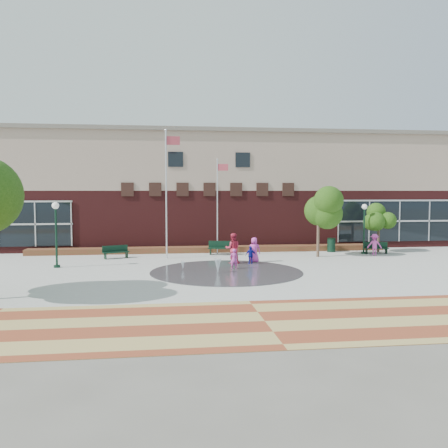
{
  "coord_description": "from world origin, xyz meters",
  "views": [
    {
      "loc": [
        -3.42,
        -22.67,
        4.48
      ],
      "look_at": [
        0.0,
        4.0,
        2.6
      ],
      "focal_mm": 38.0,
      "sensor_mm": 36.0,
      "label": 1
    }
  ],
  "objects": [
    {
      "name": "lamp_right",
      "position": [
        10.69,
        9.23,
        2.21
      ],
      "size": [
        0.38,
        0.38,
        3.56
      ],
      "color": "black",
      "rests_on": "ground"
    },
    {
      "name": "flagpole_left",
      "position": [
        -3.18,
        8.72,
        4.74
      ],
      "size": [
        1.0,
        0.16,
        8.52
      ],
      "rotation": [
        0.0,
        0.0,
        0.06
      ],
      "color": "silver",
      "rests_on": "ground"
    },
    {
      "name": "ground",
      "position": [
        0.0,
        0.0,
        0.0
      ],
      "size": [
        120.0,
        120.0,
        0.0
      ],
      "primitive_type": "plane",
      "color": "#666056",
      "rests_on": "ground"
    },
    {
      "name": "water_jet_b",
      "position": [
        -2.36,
        3.84,
        0.0
      ],
      "size": [
        0.22,
        0.22,
        0.49
      ],
      "primitive_type": "cone",
      "rotation": [
        3.14,
        0.0,
        0.0
      ],
      "color": "white",
      "rests_on": "ground"
    },
    {
      "name": "adult_red",
      "position": [
        0.79,
        5.94,
        0.94
      ],
      "size": [
        0.97,
        0.78,
        1.88
      ],
      "primitive_type": "imported",
      "rotation": [
        0.0,
        0.0,
        3.06
      ],
      "color": "#CC2B48",
      "rests_on": "ground"
    },
    {
      "name": "tree_small_right",
      "position": [
        12.15,
        10.03,
        2.52
      ],
      "size": [
        2.02,
        2.02,
        3.45
      ],
      "color": "#463328",
      "rests_on": "ground"
    },
    {
      "name": "child_blue",
      "position": [
        1.83,
        5.51,
        0.56
      ],
      "size": [
        0.67,
        0.29,
        1.13
      ],
      "primitive_type": "imported",
      "rotation": [
        0.0,
        0.0,
        3.16
      ],
      "color": "#141C9D",
      "rests_on": "ground"
    },
    {
      "name": "adult_pink",
      "position": [
        2.2,
        6.26,
        0.79
      ],
      "size": [
        0.82,
        0.57,
        1.59
      ],
      "primitive_type": "imported",
      "rotation": [
        0.0,
        0.0,
        3.05
      ],
      "color": "#D33DAE",
      "rests_on": "ground"
    },
    {
      "name": "flagpole_right",
      "position": [
        0.41,
        10.59,
        3.78
      ],
      "size": [
        0.83,
        0.17,
        6.76
      ],
      "rotation": [
        0.0,
        0.0,
        -0.12
      ],
      "color": "silver",
      "rests_on": "ground"
    },
    {
      "name": "bench_right",
      "position": [
        11.6,
        9.16,
        0.27
      ],
      "size": [
        1.72,
        0.74,
        0.84
      ],
      "rotation": [
        0.0,
        0.0,
        -0.17
      ],
      "color": "black",
      "rests_on": "ground"
    },
    {
      "name": "splash_pad",
      "position": [
        0.0,
        3.0,
        0.0
      ],
      "size": [
        8.4,
        8.4,
        0.01
      ],
      "primitive_type": "cylinder",
      "color": "#383A3D",
      "rests_on": "ground"
    },
    {
      "name": "tree_mid",
      "position": [
        6.96,
        8.15,
        3.41
      ],
      "size": [
        2.77,
        2.77,
        4.68
      ],
      "color": "#463328",
      "rests_on": "ground"
    },
    {
      "name": "bench_left",
      "position": [
        -6.57,
        9.12,
        0.28
      ],
      "size": [
        1.78,
        1.1,
        0.87
      ],
      "rotation": [
        0.0,
        0.0,
        0.39
      ],
      "color": "black",
      "rests_on": "ground"
    },
    {
      "name": "plaza_concrete",
      "position": [
        0.0,
        4.0,
        0.0
      ],
      "size": [
        46.0,
        18.0,
        0.01
      ],
      "primitive_type": "cube",
      "color": "#A8A8A0",
      "rests_on": "ground"
    },
    {
      "name": "paver_band",
      "position": [
        0.0,
        -7.0,
        0.0
      ],
      "size": [
        46.0,
        6.0,
        0.01
      ],
      "primitive_type": "cube",
      "color": "brown",
      "rests_on": "ground"
    },
    {
      "name": "library_building",
      "position": [
        0.0,
        17.48,
        4.64
      ],
      "size": [
        44.4,
        10.4,
        9.2
      ],
      "color": "#4D1A1A",
      "rests_on": "ground"
    },
    {
      "name": "bench_mid",
      "position": [
        0.63,
        10.07,
        0.31
      ],
      "size": [
        1.99,
        0.93,
        0.97
      ],
      "rotation": [
        0.0,
        0.0,
        -0.21
      ],
      "color": "black",
      "rests_on": "ground"
    },
    {
      "name": "lamp_left",
      "position": [
        -9.61,
        5.72,
        2.39
      ],
      "size": [
        0.41,
        0.41,
        3.84
      ],
      "color": "black",
      "rests_on": "ground"
    },
    {
      "name": "trash_can",
      "position": [
        8.78,
        10.56,
        0.52
      ],
      "size": [
        0.63,
        0.63,
        1.03
      ],
      "color": "black",
      "rests_on": "ground"
    },
    {
      "name": "flower_bed",
      "position": [
        0.0,
        11.6,
        0.0
      ],
      "size": [
        26.0,
        1.2,
        0.4
      ],
      "primitive_type": "cube",
      "color": "maroon",
      "rests_on": "ground"
    },
    {
      "name": "water_jet_a",
      "position": [
        -0.51,
        2.67,
        0.0
      ],
      "size": [
        0.39,
        0.39,
        0.77
      ],
      "primitive_type": "cone",
      "rotation": [
        3.14,
        0.0,
        0.0
      ],
      "color": "white",
      "rests_on": "ground"
    },
    {
      "name": "person_bench",
      "position": [
        11.08,
        8.35,
        0.76
      ],
      "size": [
        1.12,
        0.89,
        1.51
      ],
      "primitive_type": "imported",
      "rotation": [
        0.0,
        0.0,
        2.75
      ],
      "color": "#D745B0",
      "rests_on": "ground"
    },
    {
      "name": "child_splash",
      "position": [
        0.54,
        3.82,
        0.6
      ],
      "size": [
        0.44,
        0.29,
        1.19
      ],
      "primitive_type": "imported",
      "rotation": [
        0.0,
        0.0,
        3.14
      ],
      "color": "#D648B2",
      "rests_on": "ground"
    }
  ]
}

